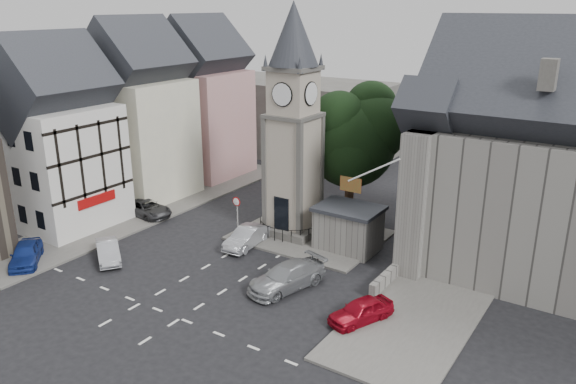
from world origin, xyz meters
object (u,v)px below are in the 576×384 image
Objects in this scene: car_west_blue at (26,254)px; car_east_red at (361,311)px; clock_tower at (293,123)px; pedestrian at (405,258)px; stone_shelter at (348,228)px.

car_west_blue is 1.11× the size of car_east_red.
pedestrian is at bearing -7.87° from clock_tower.
car_east_red is at bearing -32.55° from car_west_blue.
stone_shelter is 2.84× the size of pedestrian.
clock_tower reaches higher than stone_shelter.
pedestrian is (9.27, -1.28, -7.36)m from clock_tower.
car_west_blue is at bearing 23.92° from pedestrian.
clock_tower is 3.78× the size of stone_shelter.
stone_shelter is at bearing 145.60° from car_east_red.
stone_shelter is at bearing -7.62° from car_west_blue.
car_west_blue is 21.92m from car_east_red.
clock_tower is 3.92× the size of car_west_blue.
pedestrian reaches higher than car_east_red.
car_east_red is at bearing -58.28° from stone_shelter.
clock_tower is 14.87m from car_east_red.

